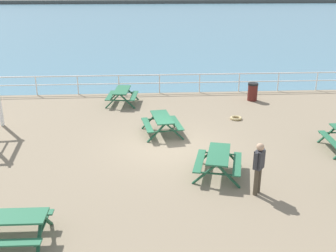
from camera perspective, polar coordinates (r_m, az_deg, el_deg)
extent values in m
cube|color=gray|center=(15.45, 0.05, -3.33)|extent=(30.00, 24.00, 0.20)
cube|color=teal|center=(67.14, -3.00, 15.26)|extent=(142.00, 90.00, 0.01)
cube|color=#4C4C47|center=(110.03, -3.37, 17.30)|extent=(142.00, 6.00, 1.80)
cube|color=white|center=(22.46, -1.25, 7.40)|extent=(23.00, 0.06, 0.06)
cube|color=white|center=(22.57, -1.24, 6.23)|extent=(23.00, 0.05, 0.05)
cylinder|color=white|center=(23.34, -18.50, 5.52)|extent=(0.07, 0.07, 1.05)
cylinder|color=white|center=(22.86, -12.90, 5.76)|extent=(0.07, 0.07, 1.05)
cylinder|color=white|center=(22.61, -7.11, 5.96)|extent=(0.07, 0.07, 1.05)
cylinder|color=white|center=(22.58, -1.24, 6.10)|extent=(0.07, 0.07, 1.05)
cylinder|color=white|center=(22.79, 4.58, 6.18)|extent=(0.07, 0.07, 1.05)
cylinder|color=white|center=(23.23, 10.23, 6.19)|extent=(0.07, 0.07, 1.05)
cylinder|color=white|center=(23.88, 15.63, 6.15)|extent=(0.07, 0.07, 1.05)
cylinder|color=white|center=(24.73, 20.70, 6.05)|extent=(0.07, 0.07, 1.05)
cube|color=#286B47|center=(16.40, -0.87, 1.29)|extent=(0.94, 1.88, 0.05)
cube|color=#286B47|center=(16.40, -3.00, 0.15)|extent=(0.51, 1.82, 0.04)
cube|color=#286B47|center=(16.62, 1.23, 0.46)|extent=(0.51, 1.82, 0.04)
cube|color=#1E5035|center=(17.18, -2.59, 0.87)|extent=(0.80, 0.19, 0.79)
cube|color=#1E5035|center=(17.31, -0.14, 1.04)|extent=(0.80, 0.19, 0.79)
cube|color=#1E5035|center=(17.23, -1.36, 1.09)|extent=(1.49, 0.27, 0.04)
cube|color=#1E5035|center=(15.74, -1.67, -1.01)|extent=(0.80, 0.19, 0.79)
cube|color=#1E5035|center=(15.88, 0.99, -0.81)|extent=(0.80, 0.19, 0.79)
cube|color=#1E5035|center=(15.79, -0.33, -0.75)|extent=(1.49, 0.27, 0.04)
cube|color=#286B47|center=(16.12, 22.39, -1.82)|extent=(0.35, 1.81, 0.04)
cube|color=#1E5035|center=(16.90, 22.15, -1.04)|extent=(0.80, 0.12, 0.79)
cube|color=#286B47|center=(20.61, -6.68, 5.20)|extent=(0.89, 1.86, 0.05)
cube|color=#286B47|center=(20.80, -8.33, 4.40)|extent=(0.45, 1.82, 0.04)
cube|color=#286B47|center=(20.61, -4.93, 4.39)|extent=(0.45, 1.82, 0.04)
cube|color=#1E5035|center=(21.51, -7.31, 4.79)|extent=(0.80, 0.16, 0.79)
cube|color=#1E5035|center=(21.40, -5.33, 4.78)|extent=(0.80, 0.16, 0.79)
cube|color=#1E5035|center=(21.44, -6.33, 4.90)|extent=(1.50, 0.22, 0.04)
cube|color=#1E5035|center=(20.04, -8.03, 3.57)|extent=(0.80, 0.16, 0.79)
cube|color=#1E5035|center=(19.92, -5.90, 3.56)|extent=(0.80, 0.16, 0.79)
cube|color=#1E5035|center=(19.96, -6.97, 3.69)|extent=(1.50, 0.22, 0.04)
cube|color=#286B47|center=(13.08, 7.32, -4.04)|extent=(1.13, 1.92, 0.05)
cube|color=#286B47|center=(13.25, 4.58, -5.03)|extent=(0.70, 1.81, 0.04)
cube|color=#286B47|center=(13.20, 9.96, -5.41)|extent=(0.70, 1.81, 0.04)
cube|color=#1E5035|center=(13.97, 5.94, -4.02)|extent=(0.79, 0.28, 0.79)
cube|color=#1E5035|center=(13.94, 9.01, -4.23)|extent=(0.79, 0.28, 0.79)
cube|color=#1E5035|center=(13.93, 7.48, -3.96)|extent=(1.47, 0.43, 0.04)
cube|color=#1E5035|center=(12.57, 5.29, -6.93)|extent=(0.79, 0.28, 0.79)
cube|color=#1E5035|center=(12.53, 8.72, -7.18)|extent=(0.79, 0.28, 0.79)
cube|color=#1E5035|center=(12.53, 7.01, -6.88)|extent=(1.47, 0.43, 0.04)
cube|color=#286B47|center=(10.52, -22.03, -12.06)|extent=(1.81, 0.73, 0.05)
cube|color=#286B47|center=(11.17, -20.83, -11.68)|extent=(1.80, 0.29, 0.04)
cube|color=#286B47|center=(10.20, -22.90, -15.33)|extent=(1.80, 0.29, 0.04)
cube|color=#1E5035|center=(10.79, -17.13, -12.87)|extent=(0.09, 0.79, 0.79)
cube|color=#1E5035|center=(10.20, -18.12, -15.16)|extent=(0.09, 0.79, 0.79)
cube|color=#1E5035|center=(10.47, -17.64, -13.78)|extent=(0.08, 1.50, 0.04)
cylinder|color=#4C4233|center=(12.38, 12.96, -7.60)|extent=(0.14, 0.14, 0.85)
cylinder|color=#4C4233|center=(12.23, 12.59, -7.93)|extent=(0.14, 0.14, 0.85)
cube|color=#333338|center=(11.99, 13.05, -4.75)|extent=(0.39, 0.40, 0.58)
cylinder|color=#333338|center=(12.16, 13.51, -4.27)|extent=(0.09, 0.09, 0.52)
cylinder|color=#333338|center=(11.80, 12.59, -4.99)|extent=(0.09, 0.09, 0.52)
sphere|color=tan|center=(11.83, 13.20, -2.98)|extent=(0.23, 0.23, 0.23)
cylinder|color=#591E19|center=(21.65, 12.12, 4.73)|extent=(0.52, 0.52, 0.85)
cylinder|color=black|center=(21.53, 12.21, 5.95)|extent=(0.55, 0.55, 0.10)
torus|color=tan|center=(18.65, 9.81, 1.14)|extent=(0.55, 0.55, 0.11)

